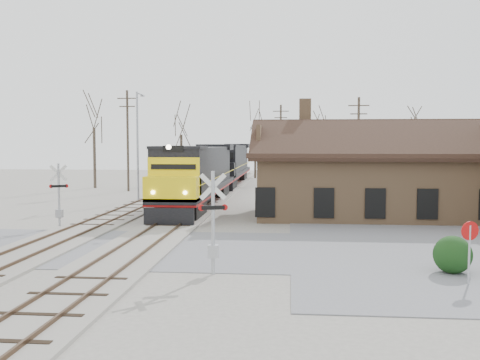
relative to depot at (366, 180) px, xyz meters
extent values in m
plane|color=#9D988E|center=(-11.99, -12.00, -2.41)|extent=(140.00, 140.00, 0.00)
cube|color=slate|center=(-11.99, -12.00, -2.39)|extent=(60.00, 9.00, 0.03)
cube|color=#9D988E|center=(-11.99, 3.00, -2.35)|extent=(3.40, 90.00, 0.12)
cube|color=#473323|center=(-12.71, 3.00, -2.24)|extent=(0.08, 90.00, 0.14)
cube|color=#473323|center=(-11.27, 3.00, -2.24)|extent=(0.08, 90.00, 0.14)
cube|color=#9D988E|center=(-16.49, 3.00, -2.35)|extent=(3.40, 90.00, 0.12)
cube|color=#473323|center=(-17.21, 3.00, -2.24)|extent=(0.08, 90.00, 0.14)
cube|color=#473323|center=(-15.77, 3.00, -2.24)|extent=(0.08, 90.00, 0.14)
cube|color=#956F4D|center=(0.01, 0.00, -0.41)|extent=(14.00, 8.00, 4.00)
cube|color=black|center=(0.01, 0.00, 1.69)|extent=(15.20, 9.20, 0.30)
cube|color=black|center=(0.01, -2.30, 2.69)|extent=(15.00, 4.71, 2.66)
cube|color=black|center=(0.01, 2.30, 2.69)|extent=(15.00, 4.71, 2.66)
cube|color=#956F4D|center=(-3.99, 1.50, 4.39)|extent=(0.80, 0.80, 2.20)
cube|color=black|center=(-11.99, -1.95, -1.83)|extent=(2.63, 4.21, 1.05)
cube|color=black|center=(-11.99, 11.73, -1.83)|extent=(2.63, 4.21, 1.05)
cube|color=black|center=(-11.99, 4.89, -0.99)|extent=(3.16, 21.04, 0.37)
cube|color=maroon|center=(-11.99, 4.89, -1.22)|extent=(3.18, 21.04, 0.13)
cube|color=black|center=(-11.99, 6.20, 0.64)|extent=(2.74, 15.25, 2.95)
cube|color=black|center=(-11.99, -2.90, 0.64)|extent=(3.16, 2.95, 2.95)
cube|color=yellow|center=(-11.99, -4.69, -0.25)|extent=(3.16, 1.89, 1.47)
cube|color=black|center=(-11.99, -5.73, -1.83)|extent=(2.95, 0.25, 1.05)
cylinder|color=#FFF2CC|center=(-11.99, -5.65, 2.22)|extent=(0.29, 0.10, 0.29)
cube|color=black|center=(-11.99, 19.59, -1.83)|extent=(2.63, 4.21, 1.05)
cube|color=black|center=(-11.99, 33.27, -1.83)|extent=(2.63, 4.21, 1.05)
cube|color=black|center=(-11.99, 26.43, -0.99)|extent=(3.16, 21.04, 0.37)
cube|color=maroon|center=(-11.99, 26.43, -1.22)|extent=(3.18, 21.04, 0.13)
cube|color=black|center=(-11.99, 27.74, 0.64)|extent=(2.74, 15.25, 2.95)
cube|color=black|center=(-11.99, 18.64, 0.64)|extent=(3.16, 2.95, 2.95)
cube|color=black|center=(-11.99, 16.85, -0.25)|extent=(3.16, 1.89, 1.47)
cube|color=black|center=(-11.99, 15.81, -1.83)|extent=(2.95, 0.25, 1.05)
cylinder|color=#A5A8AD|center=(-7.85, -16.60, -0.49)|extent=(0.13, 0.13, 3.84)
cube|color=silver|center=(-7.85, -16.60, 0.86)|extent=(0.99, 0.28, 1.00)
cube|color=silver|center=(-7.85, -16.60, 0.86)|extent=(0.99, 0.28, 1.00)
cube|color=black|center=(-7.85, -16.60, 0.09)|extent=(0.88, 0.35, 0.14)
cylinder|color=#B20C0C|center=(-8.27, -16.70, 0.09)|extent=(0.24, 0.13, 0.23)
cylinder|color=#B20C0C|center=(-7.43, -16.50, 0.09)|extent=(0.24, 0.13, 0.23)
cube|color=#A5A8AD|center=(-7.85, -16.60, -1.54)|extent=(0.38, 0.29, 0.48)
cylinder|color=#A5A8AD|center=(-18.15, -6.69, -0.55)|extent=(0.13, 0.13, 3.70)
cube|color=silver|center=(-18.15, -6.69, 0.74)|extent=(0.90, 0.43, 0.97)
cube|color=silver|center=(-18.15, -6.69, 0.74)|extent=(0.90, 0.43, 0.97)
cube|color=black|center=(-18.15, -6.69, 0.00)|extent=(0.82, 0.48, 0.14)
cylinder|color=#B20C0C|center=(-17.77, -6.52, 0.00)|extent=(0.24, 0.16, 0.22)
cylinder|color=#B20C0C|center=(-18.53, -6.86, 0.00)|extent=(0.24, 0.16, 0.22)
cube|color=#A5A8AD|center=(-18.15, -6.69, -1.57)|extent=(0.37, 0.28, 0.46)
cylinder|color=#A5A8AD|center=(1.08, -17.31, -1.37)|extent=(0.08, 0.08, 2.07)
cylinder|color=#B20C0C|center=(1.08, -17.31, -0.52)|extent=(0.64, 0.24, 0.66)
sphere|color=black|center=(1.02, -15.66, -1.70)|extent=(1.42, 1.42, 1.42)
cylinder|color=#A5A8AD|center=(-17.53, 7.20, 2.12)|extent=(0.18, 0.18, 9.05)
cylinder|color=#A5A8AD|center=(-17.53, 8.10, 6.55)|extent=(0.12, 1.80, 0.12)
cube|color=#A5A8AD|center=(-17.53, 8.90, 6.45)|extent=(0.25, 0.50, 0.12)
cylinder|color=#A5A8AD|center=(-4.07, 8.11, 1.69)|extent=(0.18, 0.18, 8.18)
cylinder|color=#A5A8AD|center=(-4.07, 9.01, 5.68)|extent=(0.12, 1.80, 0.12)
cube|color=#A5A8AD|center=(-4.07, 9.81, 5.58)|extent=(0.25, 0.50, 0.12)
cylinder|color=#A5A8AD|center=(-3.25, 22.95, 2.34)|extent=(0.18, 0.18, 9.49)
cylinder|color=#A5A8AD|center=(-3.25, 23.85, 6.98)|extent=(0.12, 1.80, 0.12)
cube|color=#A5A8AD|center=(-3.25, 24.65, 6.88)|extent=(0.25, 0.50, 0.12)
cylinder|color=#382D23|center=(-21.17, 16.36, 2.64)|extent=(0.24, 0.24, 10.09)
cube|color=#382D23|center=(-21.17, 16.36, 6.88)|extent=(2.00, 0.10, 0.10)
cube|color=#382D23|center=(-21.17, 16.36, 6.08)|extent=(1.60, 0.10, 0.10)
cylinder|color=#382D23|center=(-6.13, 31.38, 2.40)|extent=(0.24, 0.24, 9.61)
cube|color=#382D23|center=(-6.13, 31.38, 6.40)|extent=(2.00, 0.10, 0.10)
cube|color=#382D23|center=(-6.13, 31.38, 5.60)|extent=(1.60, 0.10, 0.10)
cylinder|color=#382D23|center=(1.58, 16.51, 2.21)|extent=(0.24, 0.24, 9.24)
cube|color=#382D23|center=(1.58, 16.51, 6.04)|extent=(2.00, 0.10, 0.10)
cube|color=#382D23|center=(1.58, 16.51, 5.24)|extent=(1.60, 0.10, 0.10)
cylinder|color=#382D23|center=(-25.91, 19.80, 0.82)|extent=(0.32, 0.32, 6.46)
cylinder|color=#382D23|center=(-18.13, 28.11, 0.52)|extent=(0.32, 0.32, 5.86)
cylinder|color=#382D23|center=(-9.70, 37.35, 0.95)|extent=(0.32, 0.32, 6.72)
cylinder|color=#382D23|center=(-1.40, 30.93, 0.41)|extent=(0.32, 0.32, 5.64)
cylinder|color=#382D23|center=(8.45, 23.06, 0.43)|extent=(0.32, 0.32, 5.67)
camera|label=1|loc=(-5.08, -35.95, 2.47)|focal=40.00mm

